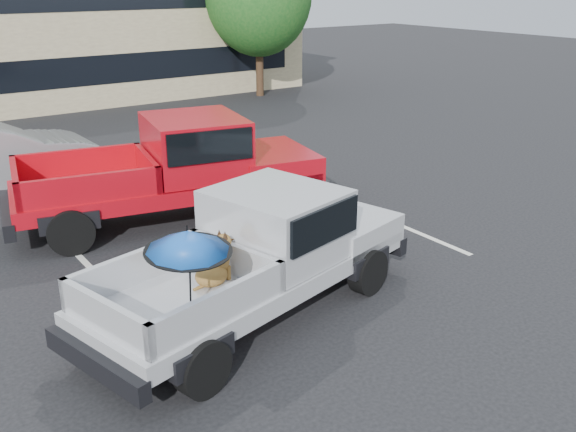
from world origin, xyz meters
TOP-DOWN VIEW (x-y plane):
  - ground at (0.00, 0.00)m, footprint 90.00×90.00m
  - stripe_left at (-3.00, 2.00)m, footprint 0.12×5.00m
  - stripe_right at (3.00, 2.00)m, footprint 0.12×5.00m
  - motel_building at (2.00, 20.99)m, footprint 20.40×8.40m
  - silver_pickup at (-1.22, 0.03)m, footprint 5.99×3.27m
  - red_pickup at (-0.32, 4.41)m, footprint 6.85×3.51m

SIDE VIEW (x-z plane):
  - ground at x=0.00m, z-range 0.00..0.00m
  - stripe_left at x=-3.00m, z-range 0.00..0.01m
  - stripe_right at x=3.00m, z-range 0.00..0.01m
  - silver_pickup at x=-1.22m, z-range 0.02..2.08m
  - red_pickup at x=-0.32m, z-range 0.10..2.25m
  - motel_building at x=2.00m, z-range 0.06..6.36m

